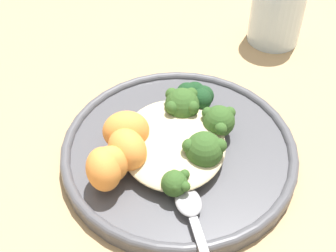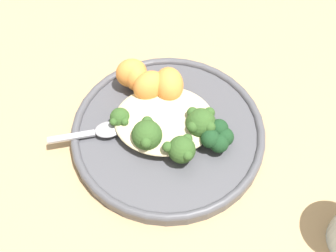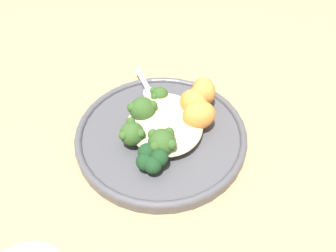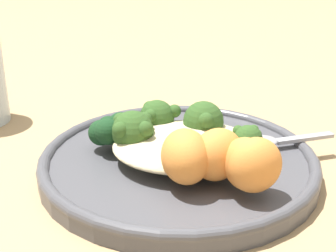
{
  "view_description": "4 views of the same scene",
  "coord_description": "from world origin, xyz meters",
  "px_view_note": "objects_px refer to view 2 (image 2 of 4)",
  "views": [
    {
      "loc": [
        -0.36,
        0.01,
        0.42
      ],
      "look_at": [
        -0.0,
        0.01,
        0.05
      ],
      "focal_mm": 50.0,
      "sensor_mm": 36.0,
      "label": 1
    },
    {
      "loc": [
        0.01,
        -0.38,
        0.57
      ],
      "look_at": [
        0.0,
        -0.03,
        0.05
      ],
      "focal_mm": 50.0,
      "sensor_mm": 36.0,
      "label": 2
    },
    {
      "loc": [
        0.35,
        -0.05,
        0.41
      ],
      "look_at": [
        0.01,
        0.0,
        0.04
      ],
      "focal_mm": 35.0,
      "sensor_mm": 36.0,
      "label": 3
    },
    {
      "loc": [
        0.04,
        0.41,
        0.22
      ],
      "look_at": [
        0.01,
        -0.01,
        0.05
      ],
      "focal_mm": 50.0,
      "sensor_mm": 36.0,
      "label": 4
    }
  ],
  "objects_px": {
    "sweet_potato_chunk_1": "(136,76)",
    "sweet_potato_chunk_3": "(167,85)",
    "broccoli_stalk_1": "(148,133)",
    "broccoli_stalk_3": "(198,122)",
    "spoon": "(101,131)",
    "quinoa_mound": "(164,117)",
    "plate": "(165,132)",
    "kale_tuft": "(216,136)",
    "sweet_potato_chunk_2": "(149,86)",
    "broccoli_stalk_0": "(130,119)",
    "broccoli_stalk_2": "(178,143)",
    "sweet_potato_chunk_0": "(131,73)"
  },
  "relations": [
    {
      "from": "plate",
      "to": "sweet_potato_chunk_2",
      "type": "distance_m",
      "value": 0.07
    },
    {
      "from": "plate",
      "to": "sweet_potato_chunk_1",
      "type": "height_order",
      "value": "sweet_potato_chunk_1"
    },
    {
      "from": "sweet_potato_chunk_2",
      "to": "sweet_potato_chunk_3",
      "type": "xyz_separation_m",
      "value": [
        0.02,
        0.0,
        0.0
      ]
    },
    {
      "from": "broccoli_stalk_2",
      "to": "sweet_potato_chunk_0",
      "type": "relative_size",
      "value": 2.09
    },
    {
      "from": "broccoli_stalk_0",
      "to": "sweet_potato_chunk_3",
      "type": "height_order",
      "value": "sweet_potato_chunk_3"
    },
    {
      "from": "broccoli_stalk_1",
      "to": "broccoli_stalk_3",
      "type": "height_order",
      "value": "same"
    },
    {
      "from": "quinoa_mound",
      "to": "sweet_potato_chunk_3",
      "type": "bearing_deg",
      "value": 87.14
    },
    {
      "from": "broccoli_stalk_3",
      "to": "sweet_potato_chunk_2",
      "type": "xyz_separation_m",
      "value": [
        -0.07,
        0.06,
        0.0
      ]
    },
    {
      "from": "spoon",
      "to": "sweet_potato_chunk_3",
      "type": "bearing_deg",
      "value": -155.31
    },
    {
      "from": "sweet_potato_chunk_2",
      "to": "spoon",
      "type": "relative_size",
      "value": 0.47
    },
    {
      "from": "plate",
      "to": "sweet_potato_chunk_3",
      "type": "height_order",
      "value": "sweet_potato_chunk_3"
    },
    {
      "from": "broccoli_stalk_0",
      "to": "sweet_potato_chunk_3",
      "type": "distance_m",
      "value": 0.07
    },
    {
      "from": "kale_tuft",
      "to": "sweet_potato_chunk_3",
      "type": "bearing_deg",
      "value": 130.18
    },
    {
      "from": "broccoli_stalk_0",
      "to": "sweet_potato_chunk_2",
      "type": "relative_size",
      "value": 1.74
    },
    {
      "from": "quinoa_mound",
      "to": "spoon",
      "type": "height_order",
      "value": "quinoa_mound"
    },
    {
      "from": "broccoli_stalk_1",
      "to": "broccoli_stalk_3",
      "type": "distance_m",
      "value": 0.07
    },
    {
      "from": "sweet_potato_chunk_1",
      "to": "sweet_potato_chunk_3",
      "type": "distance_m",
      "value": 0.05
    },
    {
      "from": "broccoli_stalk_1",
      "to": "sweet_potato_chunk_2",
      "type": "distance_m",
      "value": 0.08
    },
    {
      "from": "plate",
      "to": "sweet_potato_chunk_3",
      "type": "distance_m",
      "value": 0.07
    },
    {
      "from": "sweet_potato_chunk_1",
      "to": "sweet_potato_chunk_3",
      "type": "relative_size",
      "value": 0.87
    },
    {
      "from": "broccoli_stalk_2",
      "to": "kale_tuft",
      "type": "distance_m",
      "value": 0.05
    },
    {
      "from": "broccoli_stalk_0",
      "to": "broccoli_stalk_2",
      "type": "xyz_separation_m",
      "value": [
        0.07,
        -0.04,
        0.0
      ]
    },
    {
      "from": "broccoli_stalk_1",
      "to": "broccoli_stalk_2",
      "type": "bearing_deg",
      "value": 96.92
    },
    {
      "from": "broccoli_stalk_0",
      "to": "spoon",
      "type": "distance_m",
      "value": 0.04
    },
    {
      "from": "broccoli_stalk_1",
      "to": "sweet_potato_chunk_0",
      "type": "distance_m",
      "value": 0.11
    },
    {
      "from": "sweet_potato_chunk_1",
      "to": "sweet_potato_chunk_2",
      "type": "relative_size",
      "value": 0.93
    },
    {
      "from": "broccoli_stalk_3",
      "to": "sweet_potato_chunk_1",
      "type": "relative_size",
      "value": 2.01
    },
    {
      "from": "sweet_potato_chunk_2",
      "to": "broccoli_stalk_2",
      "type": "bearing_deg",
      "value": -65.84
    },
    {
      "from": "quinoa_mound",
      "to": "broccoli_stalk_2",
      "type": "distance_m",
      "value": 0.05
    },
    {
      "from": "plate",
      "to": "sweet_potato_chunk_3",
      "type": "relative_size",
      "value": 5.24
    },
    {
      "from": "sweet_potato_chunk_2",
      "to": "broccoli_stalk_3",
      "type": "bearing_deg",
      "value": -41.39
    },
    {
      "from": "spoon",
      "to": "quinoa_mound",
      "type": "bearing_deg",
      "value": -179.52
    },
    {
      "from": "plate",
      "to": "broccoli_stalk_0",
      "type": "distance_m",
      "value": 0.05
    },
    {
      "from": "broccoli_stalk_1",
      "to": "sweet_potato_chunk_0",
      "type": "xyz_separation_m",
      "value": [
        -0.03,
        0.1,
        0.0
      ]
    },
    {
      "from": "broccoli_stalk_3",
      "to": "sweet_potato_chunk_3",
      "type": "height_order",
      "value": "sweet_potato_chunk_3"
    },
    {
      "from": "broccoli_stalk_3",
      "to": "spoon",
      "type": "distance_m",
      "value": 0.14
    },
    {
      "from": "broccoli_stalk_1",
      "to": "sweet_potato_chunk_0",
      "type": "bearing_deg",
      "value": -139.68
    },
    {
      "from": "broccoli_stalk_2",
      "to": "sweet_potato_chunk_3",
      "type": "xyz_separation_m",
      "value": [
        -0.02,
        0.09,
        0.01
      ]
    },
    {
      "from": "quinoa_mound",
      "to": "kale_tuft",
      "type": "bearing_deg",
      "value": -25.02
    },
    {
      "from": "sweet_potato_chunk_0",
      "to": "broccoli_stalk_3",
      "type": "bearing_deg",
      "value": -41.11
    },
    {
      "from": "broccoli_stalk_0",
      "to": "broccoli_stalk_3",
      "type": "relative_size",
      "value": 0.94
    },
    {
      "from": "broccoli_stalk_0",
      "to": "sweet_potato_chunk_0",
      "type": "bearing_deg",
      "value": -99.26
    },
    {
      "from": "quinoa_mound",
      "to": "sweet_potato_chunk_1",
      "type": "height_order",
      "value": "sweet_potato_chunk_1"
    },
    {
      "from": "sweet_potato_chunk_2",
      "to": "broccoli_stalk_0",
      "type": "bearing_deg",
      "value": -116.97
    },
    {
      "from": "sweet_potato_chunk_0",
      "to": "sweet_potato_chunk_2",
      "type": "distance_m",
      "value": 0.04
    },
    {
      "from": "broccoli_stalk_2",
      "to": "spoon",
      "type": "distance_m",
      "value": 0.11
    },
    {
      "from": "kale_tuft",
      "to": "broccoli_stalk_0",
      "type": "bearing_deg",
      "value": 166.36
    },
    {
      "from": "broccoli_stalk_1",
      "to": "broccoli_stalk_2",
      "type": "relative_size",
      "value": 0.83
    },
    {
      "from": "sweet_potato_chunk_3",
      "to": "spoon",
      "type": "relative_size",
      "value": 0.5
    },
    {
      "from": "sweet_potato_chunk_1",
      "to": "kale_tuft",
      "type": "distance_m",
      "value": 0.15
    }
  ]
}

